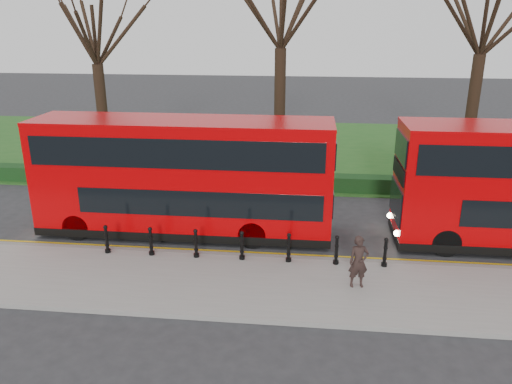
# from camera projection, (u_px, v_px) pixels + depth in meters

# --- Properties ---
(ground) EXTENTS (120.00, 120.00, 0.00)m
(ground) POSITION_uv_depth(u_px,v_px,m) (209.00, 245.00, 18.87)
(ground) COLOR #28282B
(ground) RESTS_ON ground
(pavement) EXTENTS (60.00, 4.00, 0.15)m
(pavement) POSITION_uv_depth(u_px,v_px,m) (190.00, 282.00, 16.03)
(pavement) COLOR gray
(pavement) RESTS_ON ground
(kerb) EXTENTS (60.00, 0.25, 0.16)m
(kerb) POSITION_uv_depth(u_px,v_px,m) (203.00, 254.00, 17.91)
(kerb) COLOR slate
(kerb) RESTS_ON ground
(grass_verge) EXTENTS (60.00, 18.00, 0.06)m
(grass_verge) POSITION_uv_depth(u_px,v_px,m) (253.00, 148.00, 32.95)
(grass_verge) COLOR #1F521B
(grass_verge) RESTS_ON ground
(hedge) EXTENTS (60.00, 0.90, 0.80)m
(hedge) POSITION_uv_depth(u_px,v_px,m) (235.00, 180.00, 25.13)
(hedge) COLOR black
(hedge) RESTS_ON ground
(yellow_line_outer) EXTENTS (60.00, 0.10, 0.01)m
(yellow_line_outer) POSITION_uv_depth(u_px,v_px,m) (205.00, 252.00, 18.21)
(yellow_line_outer) COLOR yellow
(yellow_line_outer) RESTS_ON ground
(yellow_line_inner) EXTENTS (60.00, 0.10, 0.01)m
(yellow_line_inner) POSITION_uv_depth(u_px,v_px,m) (206.00, 250.00, 18.40)
(yellow_line_inner) COLOR yellow
(yellow_line_inner) RESTS_ON ground
(tree_left) EXTENTS (6.70, 6.70, 10.47)m
(tree_left) POSITION_uv_depth(u_px,v_px,m) (94.00, 29.00, 26.59)
(tree_left) COLOR black
(tree_left) RESTS_ON ground
(tree_mid) EXTENTS (7.75, 7.75, 12.11)m
(tree_mid) POSITION_uv_depth(u_px,v_px,m) (281.00, 4.00, 25.18)
(tree_mid) COLOR black
(tree_mid) RESTS_ON ground
(tree_right) EXTENTS (7.47, 7.47, 11.68)m
(tree_right) POSITION_uv_depth(u_px,v_px,m) (486.00, 10.00, 24.26)
(tree_right) COLOR black
(tree_right) RESTS_ON ground
(bollard_row) EXTENTS (9.87, 0.15, 1.00)m
(bollard_row) POSITION_uv_depth(u_px,v_px,m) (242.00, 246.00, 17.24)
(bollard_row) COLOR black
(bollard_row) RESTS_ON pavement
(bus_lead) EXTENTS (11.40, 2.62, 4.53)m
(bus_lead) POSITION_uv_depth(u_px,v_px,m) (184.00, 178.00, 19.24)
(bus_lead) COLOR #B70003
(bus_lead) RESTS_ON ground
(pedestrian) EXTENTS (0.68, 0.51, 1.68)m
(pedestrian) POSITION_uv_depth(u_px,v_px,m) (359.00, 262.00, 15.36)
(pedestrian) COLOR black
(pedestrian) RESTS_ON pavement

